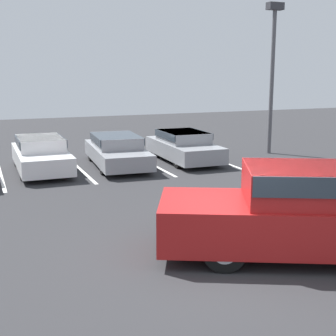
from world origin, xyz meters
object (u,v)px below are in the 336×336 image
at_px(parked_sedan_b, 41,153).
at_px(light_post, 273,62).
at_px(pickup_truck, 318,213).
at_px(parked_sedan_d, 184,145).
at_px(parked_sedan_c, 117,149).

relative_size(parked_sedan_b, light_post, 0.69).
distance_m(pickup_truck, parked_sedan_b, 10.98).
bearing_deg(parked_sedan_d, light_post, 94.21).
bearing_deg(parked_sedan_d, pickup_truck, -8.21).
bearing_deg(parked_sedan_c, parked_sedan_d, 93.72).
bearing_deg(pickup_truck, parked_sedan_d, 106.37).
relative_size(pickup_truck, parked_sedan_b, 1.44).
height_order(parked_sedan_c, light_post, light_post).
xyz_separation_m(pickup_truck, parked_sedan_b, (-3.93, 10.25, -0.22)).
relative_size(parked_sedan_d, light_post, 0.69).
bearing_deg(parked_sedan_d, parked_sedan_c, -89.24).
height_order(parked_sedan_b, parked_sedan_d, parked_sedan_b).
bearing_deg(parked_sedan_c, light_post, 95.81).
bearing_deg(light_post, pickup_truck, -119.78).
height_order(parked_sedan_b, parked_sedan_c, parked_sedan_b).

